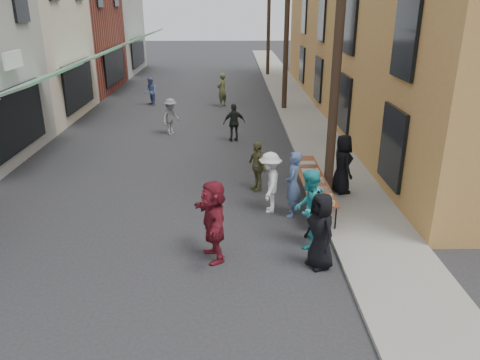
{
  "coord_description": "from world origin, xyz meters",
  "views": [
    {
      "loc": [
        1.52,
        -9.55,
        5.46
      ],
      "look_at": [
        1.71,
        1.22,
        1.3
      ],
      "focal_mm": 35.0,
      "sensor_mm": 36.0,
      "label": 1
    }
  ],
  "objects_px": {
    "serving_table": "(312,179)",
    "catering_tray_sausage": "(323,200)",
    "utility_pole_near": "(339,39)",
    "server": "(342,164)",
    "utility_pole_mid": "(287,20)",
    "utility_pole_far": "(269,14)",
    "guest_front_a": "(321,231)",
    "guest_front_c": "(309,209)"
  },
  "relations": [
    {
      "from": "utility_pole_near",
      "to": "catering_tray_sausage",
      "type": "bearing_deg",
      "value": -104.96
    },
    {
      "from": "server",
      "to": "serving_table",
      "type": "bearing_deg",
      "value": 107.15
    },
    {
      "from": "utility_pole_mid",
      "to": "server",
      "type": "height_order",
      "value": "utility_pole_mid"
    },
    {
      "from": "utility_pole_far",
      "to": "serving_table",
      "type": "bearing_deg",
      "value": -91.18
    },
    {
      "from": "utility_pole_mid",
      "to": "guest_front_a",
      "type": "relative_size",
      "value": 5.25
    },
    {
      "from": "serving_table",
      "to": "catering_tray_sausage",
      "type": "xyz_separation_m",
      "value": [
        -0.0,
        -1.65,
        0.08
      ]
    },
    {
      "from": "utility_pole_near",
      "to": "server",
      "type": "bearing_deg",
      "value": 33.13
    },
    {
      "from": "catering_tray_sausage",
      "to": "utility_pole_mid",
      "type": "bearing_deg",
      "value": 87.94
    },
    {
      "from": "utility_pole_far",
      "to": "guest_front_a",
      "type": "bearing_deg",
      "value": -91.86
    },
    {
      "from": "utility_pole_far",
      "to": "server",
      "type": "bearing_deg",
      "value": -88.92
    },
    {
      "from": "utility_pole_near",
      "to": "utility_pole_mid",
      "type": "distance_m",
      "value": 12.0
    },
    {
      "from": "utility_pole_near",
      "to": "utility_pole_far",
      "type": "height_order",
      "value": "same"
    },
    {
      "from": "utility_pole_near",
      "to": "serving_table",
      "type": "xyz_separation_m",
      "value": [
        -0.5,
        -0.22,
        -3.79
      ]
    },
    {
      "from": "serving_table",
      "to": "server",
      "type": "xyz_separation_m",
      "value": [
        0.95,
        0.51,
        0.27
      ]
    },
    {
      "from": "serving_table",
      "to": "catering_tray_sausage",
      "type": "distance_m",
      "value": 1.65
    },
    {
      "from": "guest_front_c",
      "to": "server",
      "type": "height_order",
      "value": "guest_front_c"
    },
    {
      "from": "utility_pole_near",
      "to": "guest_front_a",
      "type": "relative_size",
      "value": 5.25
    },
    {
      "from": "guest_front_a",
      "to": "guest_front_c",
      "type": "relative_size",
      "value": 0.91
    },
    {
      "from": "serving_table",
      "to": "catering_tray_sausage",
      "type": "relative_size",
      "value": 8.0
    },
    {
      "from": "serving_table",
      "to": "catering_tray_sausage",
      "type": "height_order",
      "value": "catering_tray_sausage"
    },
    {
      "from": "utility_pole_mid",
      "to": "utility_pole_near",
      "type": "bearing_deg",
      "value": -90.0
    },
    {
      "from": "guest_front_a",
      "to": "utility_pole_mid",
      "type": "bearing_deg",
      "value": 152.24
    },
    {
      "from": "utility_pole_mid",
      "to": "catering_tray_sausage",
      "type": "height_order",
      "value": "utility_pole_mid"
    },
    {
      "from": "utility_pole_far",
      "to": "serving_table",
      "type": "distance_m",
      "value": 24.52
    },
    {
      "from": "utility_pole_near",
      "to": "catering_tray_sausage",
      "type": "distance_m",
      "value": 4.19
    },
    {
      "from": "utility_pole_near",
      "to": "guest_front_c",
      "type": "bearing_deg",
      "value": -110.38
    },
    {
      "from": "utility_pole_mid",
      "to": "guest_front_a",
      "type": "xyz_separation_m",
      "value": [
        -0.9,
        -15.68,
        -3.64
      ]
    },
    {
      "from": "utility_pole_far",
      "to": "server",
      "type": "xyz_separation_m",
      "value": [
        0.45,
        -23.71,
        -3.52
      ]
    },
    {
      "from": "utility_pole_far",
      "to": "guest_front_c",
      "type": "xyz_separation_m",
      "value": [
        -1.01,
        -26.73,
        -3.56
      ]
    },
    {
      "from": "utility_pole_mid",
      "to": "utility_pole_far",
      "type": "xyz_separation_m",
      "value": [
        0.0,
        12.0,
        0.0
      ]
    },
    {
      "from": "serving_table",
      "to": "guest_front_c",
      "type": "height_order",
      "value": "guest_front_c"
    },
    {
      "from": "utility_pole_far",
      "to": "serving_table",
      "type": "height_order",
      "value": "utility_pole_far"
    },
    {
      "from": "utility_pole_near",
      "to": "guest_front_c",
      "type": "xyz_separation_m",
      "value": [
        -1.01,
        -2.73,
        -3.56
      ]
    },
    {
      "from": "utility_pole_near",
      "to": "guest_front_a",
      "type": "distance_m",
      "value": 5.26
    },
    {
      "from": "server",
      "to": "utility_pole_far",
      "type": "bearing_deg",
      "value": -10.22
    },
    {
      "from": "utility_pole_mid",
      "to": "utility_pole_far",
      "type": "relative_size",
      "value": 1.0
    },
    {
      "from": "utility_pole_far",
      "to": "guest_front_a",
      "type": "distance_m",
      "value": 27.94
    },
    {
      "from": "utility_pole_mid",
      "to": "serving_table",
      "type": "distance_m",
      "value": 12.8
    },
    {
      "from": "guest_front_c",
      "to": "utility_pole_mid",
      "type": "bearing_deg",
      "value": -163.53
    },
    {
      "from": "catering_tray_sausage",
      "to": "guest_front_a",
      "type": "xyz_separation_m",
      "value": [
        -0.4,
        -1.81,
        0.07
      ]
    },
    {
      "from": "catering_tray_sausage",
      "to": "utility_pole_near",
      "type": "bearing_deg",
      "value": 75.04
    },
    {
      "from": "utility_pole_mid",
      "to": "guest_front_c",
      "type": "xyz_separation_m",
      "value": [
        -1.01,
        -14.73,
        -3.56
      ]
    }
  ]
}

